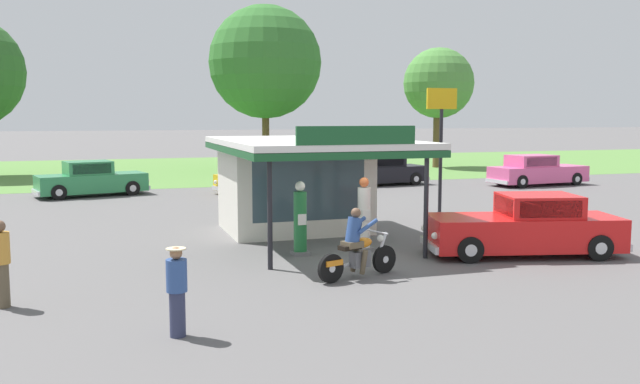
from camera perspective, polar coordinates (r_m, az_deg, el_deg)
The scene contains 16 objects.
ground_plane at distance 17.33m, azimuth 3.71°, elevation -5.50°, with size 300.00×300.00×0.00m, color #5B5959.
grass_verge_strip at distance 46.32m, azimuth -10.10°, elevation 1.96°, with size 120.00×24.00×0.01m, color #56843D.
service_station_kiosk at distance 20.65m, azimuth -1.87°, elevation 1.24°, with size 4.93×7.39×3.35m.
gas_pump_nearside at distance 17.41m, azimuth -1.68°, elevation -2.51°, with size 0.44×0.44×1.92m.
gas_pump_offside at distance 17.97m, azimuth 3.73°, elevation -2.15°, with size 0.44×0.44×1.97m.
motorcycle_with_rider at distance 15.00m, azimuth 3.15°, elevation -4.84°, with size 2.11×0.93×1.58m.
featured_classic_sedan at distance 18.20m, azimuth 16.98°, elevation -2.92°, with size 5.26×2.85×1.58m.
parked_car_back_row_centre at distance 31.88m, azimuth -18.77°, elevation 0.96°, with size 5.09×2.83×1.56m.
parked_car_back_row_centre_right at distance 36.50m, azimuth 17.85°, elevation 1.67°, with size 5.47×2.26×1.57m.
parked_car_back_row_centre_left at distance 35.03m, azimuth 5.06°, elevation 1.71°, with size 5.22×2.34×1.48m.
parked_car_back_row_far_right at distance 31.66m, azimuth -4.21°, elevation 1.15°, with size 5.32×3.23×1.45m.
bystander_strolling_foreground at distance 11.31m, azimuth -12.00°, elevation -8.06°, with size 0.34×0.34×1.49m.
bystander_admiring_sedan at distance 14.01m, azimuth -25.35°, elevation -5.35°, with size 0.34×0.34×1.66m.
tree_oak_centre at distance 47.46m, azimuth 9.99°, elevation 8.99°, with size 4.81×4.81×8.20m.
tree_oak_left at distance 44.56m, azimuth -4.45°, elevation 10.74°, with size 7.31×7.31×10.68m.
roadside_pole_sign at distance 23.19m, azimuth 10.20°, elevation 5.15°, with size 1.10×0.12×4.50m.
Camera 1 is at (-6.27, -15.75, 3.60)m, focal length 37.88 mm.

